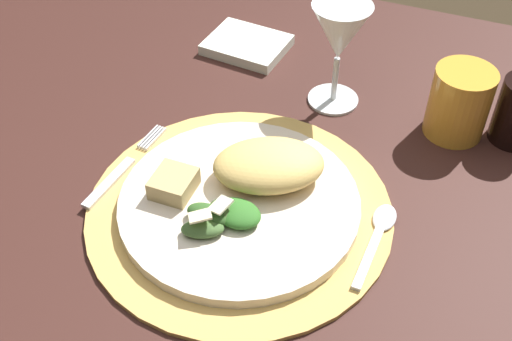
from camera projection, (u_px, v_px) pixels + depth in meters
The scene contains 11 objects.
dining_table at pixel (221, 230), 0.89m from camera, with size 1.23×0.91×0.76m.
placemat at pixel (240, 210), 0.72m from camera, with size 0.35×0.35×0.01m, color tan.
dinner_plate at pixel (239, 203), 0.72m from camera, with size 0.27×0.27×0.01m, color #EFDDC8.
pasta_serving at pixel (269, 165), 0.72m from camera, with size 0.13×0.09×0.04m, color #E5BD66.
salad_greens at pixel (220, 216), 0.68m from camera, with size 0.08×0.08×0.03m.
bread_piece at pixel (174, 184), 0.71m from camera, with size 0.04×0.05×0.02m, color tan.
fork at pixel (122, 169), 0.76m from camera, with size 0.03×0.16×0.00m.
spoon at pixel (379, 231), 0.69m from camera, with size 0.03×0.13×0.01m.
napkin at pixel (247, 45), 0.96m from camera, with size 0.12×0.09×0.02m, color white.
wine_glass at pixel (340, 36), 0.80m from camera, with size 0.08×0.08×0.15m.
amber_tumbler at pixel (459, 103), 0.80m from camera, with size 0.08×0.08×0.09m, color gold.
Camera 1 is at (0.26, -0.52, 1.29)m, focal length 44.76 mm.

